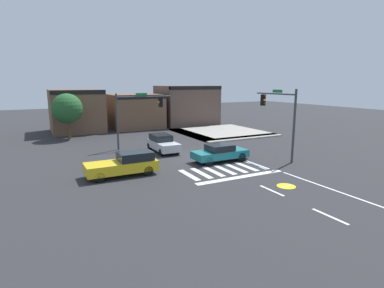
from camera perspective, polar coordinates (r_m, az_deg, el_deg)
ground_plane at (r=26.38m, az=0.60°, el=-2.35°), size 120.00×120.00×0.00m
crosswalk_near at (r=22.64m, az=5.98°, el=-4.70°), size 6.17×2.75×0.01m
lane_markings at (r=18.00m, az=22.54°, el=-9.77°), size 6.80×20.25×0.01m
bike_detector_marking at (r=19.88m, az=16.92°, el=-7.41°), size 1.13×1.13×0.01m
curb_corner_northeast at (r=38.56m, az=5.17°, el=2.06°), size 10.00×10.60×0.15m
storefront_row at (r=44.26m, az=-9.13°, el=6.52°), size 22.80×6.63×5.72m
traffic_signal_southeast at (r=26.19m, az=15.80°, el=5.87°), size 0.32×4.58×5.72m
traffic_signal_northwest at (r=29.98m, az=-9.87°, el=6.27°), size 5.44×0.32×5.22m
car_yellow at (r=21.49m, az=-12.23°, el=-3.60°), size 4.72×1.86×1.56m
car_teal at (r=24.76m, az=5.15°, el=-1.60°), size 4.44×1.83×1.38m
car_silver at (r=28.38m, az=-5.47°, el=0.17°), size 1.74×4.33×1.53m
roadside_tree at (r=36.91m, az=-21.95°, el=6.05°), size 3.28×3.28×5.04m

